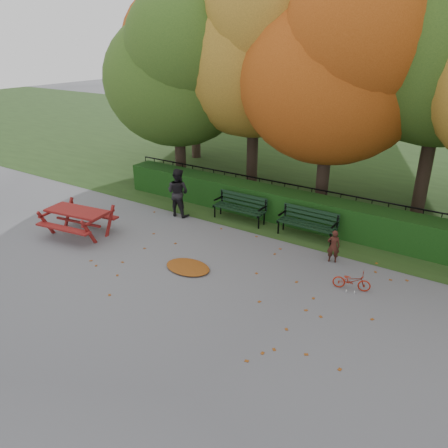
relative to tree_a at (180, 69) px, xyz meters
The scene contains 17 objects.
ground 8.86m from the tree_a, 47.07° to the right, with size 90.00×90.00×0.00m, color slate.
grass_strip 10.87m from the tree_a, 58.37° to the left, with size 90.00×90.00×0.00m, color #223916.
building_left 20.99m from the tree_a, 100.57° to the left, with size 10.00×7.00×15.00m, color tan.
hedge 6.65m from the tree_a, 11.73° to the right, with size 13.00×0.90×1.00m, color black.
iron_fence 6.55m from the tree_a, ahead, with size 14.00×0.04×1.02m.
tree_a is the anchor object (origin of this frame).
tree_b 3.11m from the tree_a, 23.05° to the left, with size 6.72×6.40×8.79m.
tree_c 6.04m from the tree_a, ahead, with size 6.30×6.00×8.00m.
tree_f 4.31m from the tree_a, 117.98° to the left, with size 6.93×6.60×9.19m.
bench_left 5.89m from the tree_a, 25.76° to the right, with size 1.80×0.57×0.88m.
bench_right 7.69m from the tree_a, 16.61° to the right, with size 1.80×0.57×0.88m.
picnic_table 6.85m from the tree_a, 86.47° to the right, with size 2.12×1.81×0.93m.
leaf_pile 8.36m from the tree_a, 50.78° to the right, with size 1.28×0.88×0.09m, color brown.
leaf_scatter 8.67m from the tree_a, 45.49° to the right, with size 9.00×5.70×0.01m, color brown, non-canonical shape.
child 9.03m from the tree_a, 21.65° to the right, with size 0.34×0.22×0.93m, color #391912.
adult 4.94m from the tree_a, 54.71° to the right, with size 0.80×0.63×1.65m, color black.
bicycle 10.28m from the tree_a, 25.95° to the right, with size 0.31×0.90×0.47m, color #9C1F0E.
Camera 1 is at (5.69, -7.82, 5.67)m, focal length 35.00 mm.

